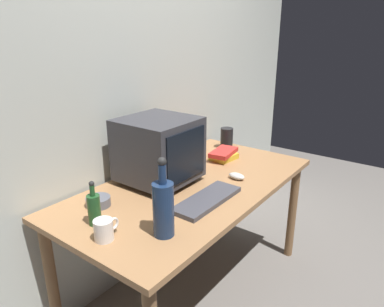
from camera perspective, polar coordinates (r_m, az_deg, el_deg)
name	(u,v)px	position (r m, az deg, el deg)	size (l,w,h in m)	color
ground_plane	(192,289)	(2.38, 0.00, -21.12)	(6.00, 6.00, 0.00)	slate
back_wall	(129,83)	(2.14, -10.12, 11.15)	(4.00, 0.08, 2.50)	beige
desk	(192,197)	(2.02, 0.00, -7.09)	(1.55, 0.80, 0.73)	#9E7047
crt_monitor	(159,150)	(1.94, -5.42, 0.58)	(0.38, 0.39, 0.37)	#333338
keyboard	(207,200)	(1.78, 2.45, -7.48)	(0.42, 0.15, 0.02)	#3F3F47
computer_mouse	(237,176)	(2.05, 7.26, -3.66)	(0.06, 0.10, 0.04)	beige
bottle_tall	(163,207)	(1.46, -4.68, -8.63)	(0.09, 0.09, 0.35)	navy
bottle_short	(94,208)	(1.62, -15.61, -8.56)	(0.06, 0.06, 0.21)	#1E4C23
book_stack	(224,154)	(2.35, 5.15, -0.16)	(0.24, 0.16, 0.06)	gold
mug	(104,230)	(1.51, -14.05, -11.89)	(0.12, 0.08, 0.09)	white
cd_spindle	(98,201)	(1.80, -14.96, -7.52)	(0.12, 0.12, 0.04)	#595B66
metal_canister	(227,138)	(2.56, 5.64, 2.48)	(0.09, 0.09, 0.15)	black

